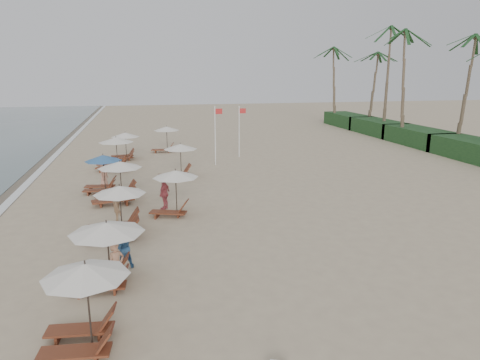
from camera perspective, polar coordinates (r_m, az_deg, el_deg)
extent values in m
plane|color=tan|center=(16.93, 1.88, -10.04)|extent=(160.00, 160.00, 0.00)
cube|color=white|center=(26.89, -27.90, -2.51)|extent=(0.50, 140.00, 0.02)
cube|color=#193D1C|center=(39.70, 28.38, 3.47)|extent=(3.20, 8.00, 1.60)
cube|color=#193D1C|center=(45.55, 22.28, 5.26)|extent=(3.20, 8.00, 1.60)
cube|color=#193D1C|center=(51.82, 17.59, 6.58)|extent=(3.20, 8.00, 1.60)
cube|color=#193D1C|center=(58.38, 13.91, 7.59)|extent=(3.20, 8.00, 1.60)
cylinder|color=brown|center=(42.54, 26.88, 9.82)|extent=(0.36, 0.36, 9.80)
cylinder|color=brown|center=(45.65, 21.00, 11.08)|extent=(0.36, 0.36, 10.60)
cylinder|color=brown|center=(50.53, 18.63, 11.92)|extent=(0.36, 0.36, 11.40)
cylinder|color=brown|center=(55.52, 16.56, 10.95)|extent=(0.36, 0.36, 9.00)
cylinder|color=brown|center=(59.33, 12.57, 11.73)|extent=(0.36, 0.36, 9.80)
cylinder|color=black|center=(12.07, -19.12, -15.43)|extent=(0.05, 0.05, 2.23)
cone|color=white|center=(11.61, -19.52, -11.04)|extent=(2.17, 2.17, 0.35)
cylinder|color=black|center=(15.09, -16.75, -9.39)|extent=(0.05, 0.05, 2.11)
cone|color=white|center=(14.75, -17.01, -5.98)|extent=(2.43, 2.43, 0.35)
cylinder|color=black|center=(19.34, -15.26, -4.03)|extent=(0.05, 0.05, 2.14)
cone|color=white|center=(19.07, -15.44, -1.25)|extent=(2.20, 2.20, 0.35)
cylinder|color=black|center=(24.42, -15.26, -0.30)|extent=(0.05, 0.05, 2.15)
cone|color=white|center=(24.20, -15.41, 1.94)|extent=(2.34, 2.34, 0.35)
cylinder|color=black|center=(26.70, -17.28, 0.73)|extent=(0.05, 0.05, 2.12)
cone|color=#325F93|center=(26.51, -17.43, 2.76)|extent=(2.13, 2.13, 0.35)
cylinder|color=black|center=(32.55, -15.76, 3.26)|extent=(0.05, 0.05, 2.27)
cone|color=white|center=(32.38, -15.88, 5.06)|extent=(2.46, 2.46, 0.35)
cylinder|color=black|center=(36.24, -14.66, 4.25)|extent=(0.05, 0.05, 2.10)
cone|color=white|center=(36.10, -14.75, 5.73)|extent=(2.22, 2.22, 0.35)
cylinder|color=black|center=(21.70, -8.32, -1.71)|extent=(0.05, 0.05, 2.15)
cone|color=white|center=(21.46, -8.41, 0.79)|extent=(2.24, 2.24, 0.35)
cylinder|color=black|center=(29.47, -7.72, 2.47)|extent=(0.05, 0.05, 2.15)
cone|color=white|center=(29.29, -7.79, 4.34)|extent=(2.24, 2.24, 0.35)
cylinder|color=black|center=(39.09, -9.51, 5.23)|extent=(0.05, 0.05, 2.15)
cone|color=white|center=(38.96, -9.56, 6.65)|extent=(2.24, 2.24, 0.35)
imported|color=tan|center=(15.09, -15.81, -10.61)|extent=(0.65, 0.59, 1.49)
imported|color=#2F5D8F|center=(16.29, -15.12, -8.49)|extent=(0.93, 0.83, 1.59)
imported|color=#856343|center=(20.98, -15.63, -3.27)|extent=(0.80, 1.19, 1.71)
imported|color=#AE454D|center=(22.64, -9.81, -1.74)|extent=(0.84, 1.05, 1.67)
imported|color=tan|center=(28.02, -17.34, 0.66)|extent=(0.71, 0.85, 1.48)
cylinder|color=silver|center=(32.82, -3.26, 5.77)|extent=(0.08, 0.08, 4.43)
cube|color=#B32221|center=(32.66, -2.81, 8.94)|extent=(0.55, 0.02, 0.40)
cylinder|color=silver|center=(36.03, -0.11, 6.32)|extent=(0.08, 0.08, 4.18)
cube|color=#B32221|center=(35.91, 0.33, 9.01)|extent=(0.55, 0.02, 0.40)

